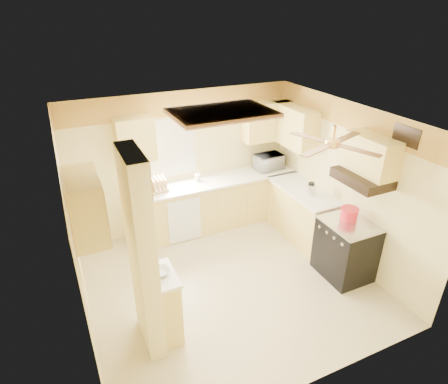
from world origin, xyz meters
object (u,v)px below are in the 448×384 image
stove (346,249)px  microwave (269,162)px  dutch_oven (349,214)px  bowl (160,272)px  kettle (311,189)px

stove → microwave: bearing=92.1°
microwave → dutch_oven: microwave is taller
bowl → dutch_oven: bearing=1.8°
dutch_oven → microwave: bearing=93.8°
dutch_oven → kettle: (-0.07, 0.84, 0.04)m
microwave → kettle: bearing=88.9°
microwave → dutch_oven: size_ratio=1.95×
bowl → dutch_oven: 2.89m
stove → kettle: (-0.01, 0.95, 0.58)m
kettle → bowl: bearing=-161.7°
stove → kettle: bearing=90.8°
microwave → bowl: microwave is taller
microwave → dutch_oven: 2.08m
bowl → dutch_oven: dutch_oven is taller
stove → dutch_oven: bearing=61.5°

